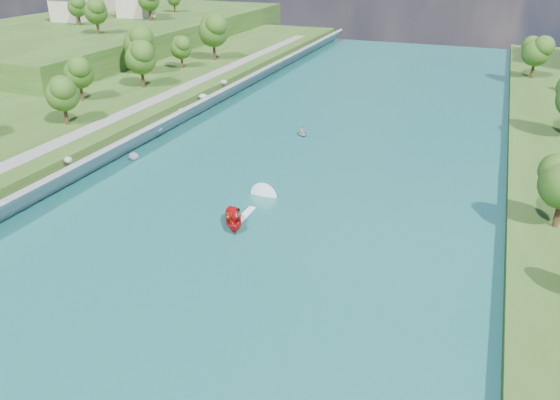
% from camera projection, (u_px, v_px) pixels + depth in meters
% --- Properties ---
extents(ground, '(260.00, 260.00, 0.00)m').
position_uv_depth(ground, '(212.00, 264.00, 54.92)').
color(ground, '#2D5119').
rests_on(ground, ground).
extents(river_water, '(55.00, 240.00, 0.10)m').
position_uv_depth(river_water, '(283.00, 188.00, 71.75)').
color(river_water, '#165750').
rests_on(river_water, ground).
extents(ridge_west, '(60.00, 120.00, 9.00)m').
position_uv_depth(ridge_west, '(111.00, 35.00, 159.95)').
color(ridge_west, '#2D5119').
rests_on(ridge_west, ground).
extents(riprap_bank, '(4.30, 236.00, 4.29)m').
position_uv_depth(riprap_bank, '(115.00, 152.00, 79.00)').
color(riprap_bank, slate).
rests_on(riprap_bank, ground).
extents(riverside_path, '(3.00, 200.00, 0.10)m').
position_uv_depth(riverside_path, '(78.00, 134.00, 80.85)').
color(riverside_path, gray).
rests_on(riverside_path, berm_west).
extents(ridge_houses, '(29.50, 29.50, 8.40)m').
position_uv_depth(ridge_houses, '(101.00, 1.00, 162.41)').
color(ridge_houses, beige).
rests_on(ridge_houses, ridge_west).
extents(trees_ridge, '(20.24, 51.91, 10.72)m').
position_uv_depth(trees_ridge, '(128.00, 5.00, 149.21)').
color(trees_ridge, '#2D5316').
rests_on(trees_ridge, ridge_west).
extents(motorboat, '(3.91, 19.26, 2.16)m').
position_uv_depth(motorboat, '(237.00, 216.00, 62.39)').
color(motorboat, red).
rests_on(motorboat, river_water).
extents(raft, '(3.30, 3.58, 1.51)m').
position_uv_depth(raft, '(302.00, 133.00, 91.05)').
color(raft, gray).
rests_on(raft, river_water).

